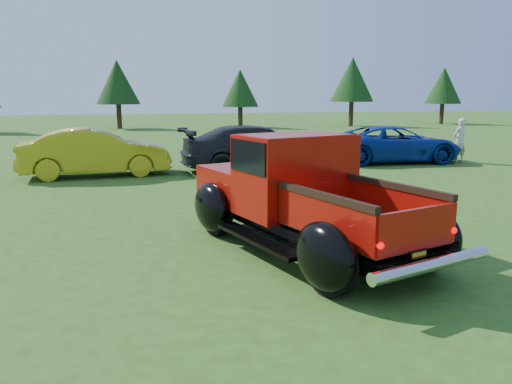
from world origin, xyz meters
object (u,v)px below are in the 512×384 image
at_px(tree_mid_right, 240,88).
at_px(tree_far_east, 444,86).
at_px(show_car_yellow, 95,152).
at_px(show_car_blue, 394,144).
at_px(pickup_truck, 294,193).
at_px(show_car_grey, 258,148).
at_px(spectator, 460,140).
at_px(tree_mid_left, 117,82).
at_px(tree_east, 352,80).

xyz_separation_m(tree_mid_right, tree_far_east, (18.00, 0.50, 0.27)).
relative_size(show_car_yellow, show_car_blue, 0.92).
relative_size(tree_mid_right, tree_far_east, 0.92).
xyz_separation_m(tree_far_east, pickup_truck, (-23.87, -30.51, -2.36)).
height_order(show_car_grey, spectator, spectator).
xyz_separation_m(tree_mid_left, show_car_blue, (10.17, -21.97, -2.70)).
height_order(pickup_truck, show_car_blue, pickup_truck).
distance_m(tree_far_east, spectator, 26.65).
bearing_deg(tree_mid_left, show_car_grey, -78.24).
height_order(tree_mid_right, tree_east, tree_east).
xyz_separation_m(show_car_grey, show_car_blue, (5.45, 0.68, -0.07)).
xyz_separation_m(show_car_yellow, show_car_blue, (10.67, 0.60, -0.06)).
distance_m(tree_far_east, show_car_blue, 27.41).
height_order(tree_far_east, pickup_truck, tree_far_east).
distance_m(tree_mid_left, tree_mid_right, 9.06).
distance_m(tree_mid_left, spectator, 26.01).
bearing_deg(tree_east, tree_mid_right, 176.82).
distance_m(tree_mid_right, tree_far_east, 18.01).
bearing_deg(show_car_yellow, show_car_blue, -91.09).
xyz_separation_m(tree_far_east, show_car_blue, (-16.83, -21.47, -2.56)).
distance_m(tree_far_east, show_car_grey, 31.52).
xyz_separation_m(pickup_truck, spectator, (9.31, 8.32, -0.06)).
xyz_separation_m(pickup_truck, show_car_blue, (7.03, 9.04, -0.21)).
bearing_deg(pickup_truck, tree_mid_left, 79.48).
bearing_deg(pickup_truck, show_car_blue, 35.83).
height_order(show_car_yellow, spectator, spectator).
bearing_deg(show_car_blue, pickup_truck, 146.61).
relative_size(pickup_truck, show_car_blue, 1.09).
height_order(tree_east, spectator, tree_east).
bearing_deg(tree_far_east, spectator, -123.25).
bearing_deg(show_car_grey, tree_far_east, -47.44).
distance_m(show_car_yellow, spectator, 12.95).
height_order(show_car_yellow, show_car_grey, show_car_grey).
relative_size(show_car_grey, show_car_blue, 1.05).
relative_size(tree_mid_right, tree_east, 0.81).
distance_m(tree_far_east, pickup_truck, 38.81).
distance_m(tree_mid_left, pickup_truck, 31.27).
relative_size(tree_mid_left, tree_mid_right, 1.14).
distance_m(tree_mid_right, show_car_yellow, 23.68).
bearing_deg(spectator, tree_east, -122.16).
bearing_deg(tree_mid_left, pickup_truck, -84.23).
bearing_deg(spectator, show_car_blue, -35.05).
height_order(tree_mid_right, show_car_blue, tree_mid_right).
bearing_deg(tree_mid_right, tree_far_east, 1.59).
xyz_separation_m(tree_mid_left, show_car_grey, (4.72, -22.65, -2.63)).
xyz_separation_m(tree_mid_right, tree_east, (9.00, -0.50, 0.68)).
xyz_separation_m(tree_mid_left, tree_far_east, (27.00, -0.50, -0.14)).
xyz_separation_m(show_car_yellow, show_car_grey, (5.22, -0.08, 0.01)).
bearing_deg(show_car_grey, pickup_truck, 167.00).
distance_m(pickup_truck, show_car_yellow, 9.19).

